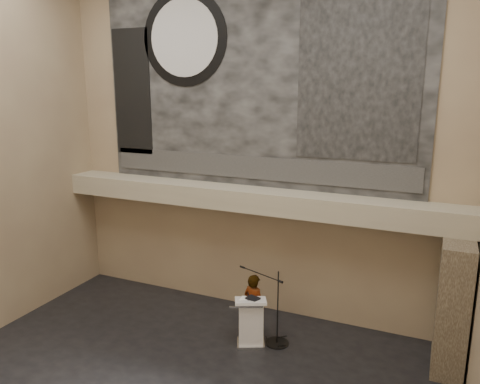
% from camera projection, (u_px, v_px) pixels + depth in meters
% --- Properties ---
extents(wall_back, '(10.00, 0.02, 8.50)m').
position_uv_depth(wall_back, '(253.00, 142.00, 11.21)').
color(wall_back, '#876F55').
rests_on(wall_back, floor).
extents(soffit, '(10.00, 0.80, 0.50)m').
position_uv_depth(soffit, '(247.00, 199.00, 11.15)').
color(soffit, tan).
rests_on(soffit, wall_back).
extents(sprinkler_left, '(0.04, 0.04, 0.06)m').
position_uv_depth(sprinkler_left, '(188.00, 204.00, 11.80)').
color(sprinkler_left, '#B2893D').
rests_on(sprinkler_left, soffit).
extents(sprinkler_right, '(0.04, 0.04, 0.06)m').
position_uv_depth(sprinkler_right, '(324.00, 220.00, 10.43)').
color(sprinkler_right, '#B2893D').
rests_on(sprinkler_right, soffit).
extents(banner, '(8.00, 0.05, 5.00)m').
position_uv_depth(banner, '(253.00, 80.00, 10.85)').
color(banner, black).
rests_on(banner, wall_back).
extents(banner_text_strip, '(7.76, 0.02, 0.55)m').
position_uv_depth(banner_text_strip, '(252.00, 168.00, 11.29)').
color(banner_text_strip, '#2F2F2F').
rests_on(banner_text_strip, banner).
extents(banner_clock_rim, '(2.30, 0.02, 2.30)m').
position_uv_depth(banner_clock_rim, '(184.00, 38.00, 11.29)').
color(banner_clock_rim, black).
rests_on(banner_clock_rim, banner).
extents(banner_clock_face, '(1.84, 0.02, 1.84)m').
position_uv_depth(banner_clock_face, '(184.00, 38.00, 11.27)').
color(banner_clock_face, silver).
rests_on(banner_clock_face, banner).
extents(banner_building_print, '(2.60, 0.02, 3.60)m').
position_uv_depth(banner_building_print, '(358.00, 75.00, 9.85)').
color(banner_building_print, black).
rests_on(banner_building_print, banner).
extents(banner_brick_print, '(1.10, 0.02, 3.20)m').
position_uv_depth(banner_brick_print, '(132.00, 92.00, 12.22)').
color(banner_brick_print, black).
rests_on(banner_brick_print, banner).
extents(stone_pier, '(0.60, 1.40, 2.70)m').
position_uv_depth(stone_pier, '(453.00, 304.00, 9.29)').
color(stone_pier, '#473B2C').
rests_on(stone_pier, floor).
extents(lectern, '(0.81, 0.72, 1.13)m').
position_uv_depth(lectern, '(251.00, 322.00, 10.19)').
color(lectern, silver).
rests_on(lectern, floor).
extents(binder, '(0.32, 0.28, 0.04)m').
position_uv_depth(binder, '(253.00, 298.00, 10.07)').
color(binder, black).
rests_on(binder, lectern).
extents(papers, '(0.22, 0.29, 0.00)m').
position_uv_depth(papers, '(245.00, 299.00, 10.07)').
color(papers, white).
rests_on(papers, lectern).
extents(speaker_person, '(0.63, 0.50, 1.51)m').
position_uv_depth(speaker_person, '(254.00, 306.00, 10.51)').
color(speaker_person, silver).
rests_on(speaker_person, floor).
extents(mic_stand, '(1.33, 0.68, 1.71)m').
position_uv_depth(mic_stand, '(276.00, 333.00, 10.36)').
color(mic_stand, black).
rests_on(mic_stand, floor).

